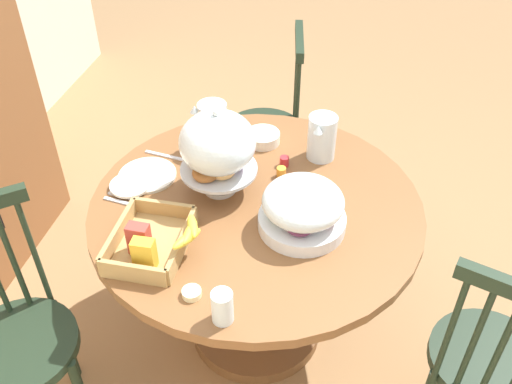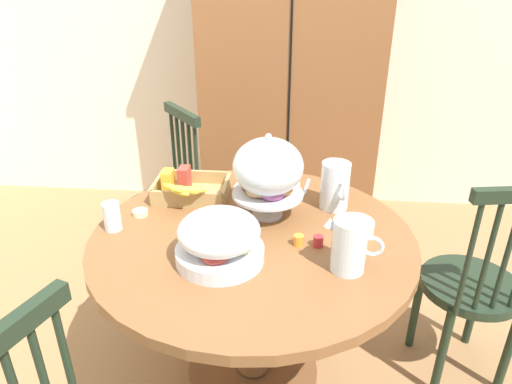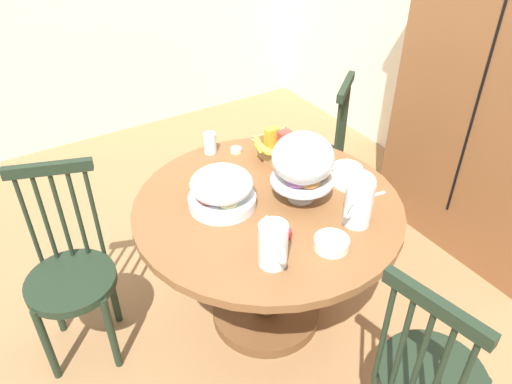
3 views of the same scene
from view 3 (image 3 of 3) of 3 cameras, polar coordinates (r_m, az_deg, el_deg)
The scene contains 20 objects.
ground_plane at distance 2.70m, azimuth 0.82°, elevation -13.97°, with size 10.00×10.00×0.00m, color #997047.
dining_table at distance 2.33m, azimuth 1.31°, elevation -5.48°, with size 1.20×1.20×0.74m.
windsor_chair_near_window at distance 2.40m, azimuth -20.60°, elevation -9.25°, with size 0.43×0.43×0.97m.
windsor_chair_by_cabinet at distance 2.02m, azimuth 19.33°, elevation -19.86°, with size 0.41×0.40×0.97m.
windsor_chair_facing_door at distance 3.08m, azimuth 6.95°, elevation 3.82°, with size 0.47×0.47×0.97m.
pastry_stand_with_dome at distance 2.12m, azimuth 5.48°, elevation 3.60°, with size 0.28×0.28×0.34m.
fruit_platter_covered at distance 2.13m, azimuth -3.99°, elevation 0.31°, with size 0.30×0.30×0.18m.
orange_juice_pitcher at distance 1.84m, azimuth 1.99°, elevation -6.32°, with size 0.19×0.11×0.18m.
milk_pitcher at distance 2.07m, azimuth 11.76°, elevation -1.56°, with size 0.12×0.20×0.20m.
cereal_basket at distance 2.51m, azimuth 2.86°, elevation 5.02°, with size 0.32×0.30×0.12m.
china_plate_large at distance 2.38m, azimuth 11.13°, elevation 1.38°, with size 0.22×0.22×0.01m, color white.
china_plate_small at distance 2.44m, azimuth 10.55°, elevation 2.76°, with size 0.15×0.15×0.01m, color white.
cereal_bowl at distance 1.97m, azimuth 8.74°, elevation -5.89°, with size 0.14×0.14×0.04m, color white.
drinking_glass at distance 2.54m, azimuth -5.27°, elevation 5.68°, with size 0.06×0.06×0.11m, color silver.
butter_dish at distance 2.56m, azimuth -2.33°, elevation 4.87°, with size 0.06×0.06×0.02m, color beige.
jam_jar_strawberry at distance 2.00m, azimuth 3.66°, elevation -4.88°, with size 0.04×0.04×0.04m, color #B7282D.
jam_jar_apricot at distance 2.04m, azimuth 2.54°, elevation -3.81°, with size 0.04×0.04×0.04m, color orange.
table_knife at distance 2.47m, azimuth 9.39°, elevation 2.99°, with size 0.17×0.01×0.01m, color silver.
dinner_fork at distance 2.50m, azimuth 9.04°, elevation 3.33°, with size 0.17×0.01×0.01m, color silver.
soup_spoon at distance 2.29m, azimuth 13.00°, elevation -0.49°, with size 0.17×0.01×0.01m, color silver.
Camera 3 is at (1.48, -0.96, 2.05)m, focal length 34.52 mm.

